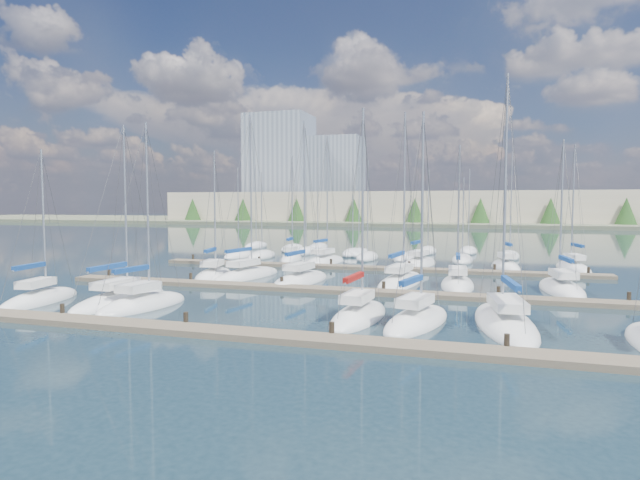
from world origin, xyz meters
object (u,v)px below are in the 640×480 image
(sailboat_l, at_px, (457,284))
(sailboat_n, at_px, (291,259))
(sailboat_i, at_px, (247,275))
(sailboat_q, at_px, (506,267))
(sailboat_f, at_px, (505,323))
(sailboat_m, at_px, (561,289))
(sailboat_a, at_px, (40,300))
(sailboat_p, at_px, (419,264))
(sailboat_h, at_px, (214,276))
(sailboat_d, at_px, (359,316))
(sailboat_k, at_px, (401,282))
(sailboat_c, at_px, (143,304))
(sailboat_e, at_px, (417,321))
(sailboat_o, at_px, (325,261))
(sailboat_r, at_px, (573,268))
(sailboat_j, at_px, (301,280))
(sailboat_b, at_px, (120,300))

(sailboat_l, xyz_separation_m, sailboat_n, (-19.12, 14.23, 0.02))
(sailboat_i, relative_size, sailboat_q, 1.46)
(sailboat_f, xyz_separation_m, sailboat_m, (4.48, 13.29, -0.00))
(sailboat_a, xyz_separation_m, sailboat_p, (21.65, 28.57, 0.00))
(sailboat_h, distance_m, sailboat_f, 26.66)
(sailboat_l, distance_m, sailboat_d, 14.59)
(sailboat_f, relative_size, sailboat_d, 1.12)
(sailboat_k, relative_size, sailboat_p, 1.06)
(sailboat_l, bearing_deg, sailboat_c, -145.72)
(sailboat_f, relative_size, sailboat_q, 1.38)
(sailboat_i, relative_size, sailboat_e, 1.22)
(sailboat_h, distance_m, sailboat_e, 23.16)
(sailboat_c, xyz_separation_m, sailboat_d, (13.84, 0.61, 0.01))
(sailboat_c, relative_size, sailboat_h, 1.04)
(sailboat_h, distance_m, sailboat_n, 15.50)
(sailboat_e, relative_size, sailboat_m, 1.02)
(sailboat_o, distance_m, sailboat_m, 25.54)
(sailboat_k, height_order, sailboat_n, sailboat_k)
(sailboat_f, height_order, sailboat_q, sailboat_f)
(sailboat_o, bearing_deg, sailboat_l, -32.02)
(sailboat_f, bearing_deg, sailboat_c, 175.10)
(sailboat_r, xyz_separation_m, sailboat_j, (-23.00, -15.32, -0.01))
(sailboat_h, xyz_separation_m, sailboat_e, (19.26, -12.85, 0.00))
(sailboat_f, relative_size, sailboat_p, 1.03)
(sailboat_c, relative_size, sailboat_b, 0.99)
(sailboat_i, distance_m, sailboat_p, 19.28)
(sailboat_o, relative_size, sailboat_f, 1.03)
(sailboat_j, xyz_separation_m, sailboat_p, (8.08, 14.83, 0.00))
(sailboat_k, distance_m, sailboat_j, 8.24)
(sailboat_q, bearing_deg, sailboat_a, -147.45)
(sailboat_f, bearing_deg, sailboat_j, 134.52)
(sailboat_n, height_order, sailboat_p, sailboat_p)
(sailboat_f, height_order, sailboat_p, sailboat_f)
(sailboat_i, bearing_deg, sailboat_d, -35.67)
(sailboat_h, bearing_deg, sailboat_n, 73.22)
(sailboat_i, distance_m, sailboat_e, 21.68)
(sailboat_a, bearing_deg, sailboat_k, 26.13)
(sailboat_r, distance_m, sailboat_e, 30.56)
(sailboat_q, bearing_deg, sailboat_k, -133.24)
(sailboat_a, bearing_deg, sailboat_e, -6.53)
(sailboat_a, relative_size, sailboat_p, 0.79)
(sailboat_p, bearing_deg, sailboat_m, -37.75)
(sailboat_i, xyz_separation_m, sailboat_k, (13.60, 0.20, -0.01))
(sailboat_o, bearing_deg, sailboat_a, -103.72)
(sailboat_a, distance_m, sailboat_e, 24.71)
(sailboat_l, height_order, sailboat_p, sailboat_p)
(sailboat_k, bearing_deg, sailboat_c, -127.48)
(sailboat_h, bearing_deg, sailboat_d, -49.05)
(sailboat_l, xyz_separation_m, sailboat_m, (7.55, 0.14, -0.00))
(sailboat_d, bearing_deg, sailboat_f, 8.66)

